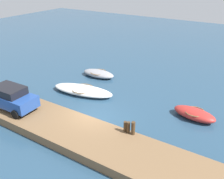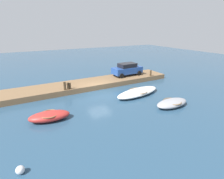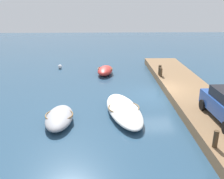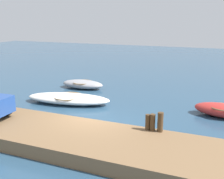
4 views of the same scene
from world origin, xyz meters
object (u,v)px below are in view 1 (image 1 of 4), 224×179
mooring_post_mid_east (128,127)px  mooring_post_east (133,128)px  mooring_post_west (10,86)px  mooring_post_mid_west (125,126)px  rowboat_grey (99,74)px  rowboat_red (194,114)px  parked_car (10,97)px  motorboat_white (83,90)px

mooring_post_mid_east → mooring_post_east: size_ratio=0.86×
mooring_post_west → mooring_post_mid_west: (11.18, 0.00, -0.05)m
mooring_post_mid_west → mooring_post_east: size_ratio=0.81×
mooring_post_west → mooring_post_mid_east: mooring_post_west is taller
mooring_post_east → rowboat_grey: bearing=136.3°
rowboat_red → rowboat_grey: 10.77m
rowboat_grey → mooring_post_mid_east: (7.58, -7.56, 0.65)m
mooring_post_mid_west → parked_car: parked_car is taller
rowboat_grey → motorboat_white: rowboat_grey is taller
rowboat_grey → mooring_post_mid_east: bearing=-46.5°
motorboat_white → mooring_post_mid_east: (6.56, -3.70, 0.67)m
mooring_post_east → parked_car: (-9.13, -1.86, 0.44)m
motorboat_white → mooring_post_west: 6.13m
motorboat_white → mooring_post_west: mooring_post_west is taller
mooring_post_west → parked_car: size_ratio=0.19×
rowboat_red → parked_car: size_ratio=0.78×
rowboat_red → parked_car: (-11.62, -6.71, 1.11)m
mooring_post_west → mooring_post_mid_east: bearing=0.0°
rowboat_red → parked_car: 13.47m
mooring_post_west → mooring_post_mid_east: 11.40m
mooring_post_mid_west → motorboat_white: bearing=149.7°
mooring_post_west → parked_car: parked_car is taller
mooring_post_west → mooring_post_mid_west: size_ratio=1.15×
rowboat_red → motorboat_white: rowboat_red is taller
rowboat_red → mooring_post_mid_west: 5.76m
rowboat_red → mooring_post_west: size_ratio=4.03×
rowboat_grey → parked_car: parked_car is taller
mooring_post_west → mooring_post_east: size_ratio=0.93×
rowboat_grey → mooring_post_east: size_ratio=3.96×
rowboat_grey → mooring_post_east: mooring_post_east is taller
mooring_post_mid_east → mooring_post_west: bearing=180.0°
mooring_post_mid_east → mooring_post_east: bearing=0.0°
mooring_post_west → parked_car: (2.62, -1.86, 0.47)m
rowboat_grey → mooring_post_east: (7.92, -7.56, 0.71)m
mooring_post_west → mooring_post_mid_west: 11.18m
mooring_post_west → mooring_post_east: bearing=0.0°
mooring_post_mid_east → mooring_post_east: (0.34, 0.00, 0.06)m
mooring_post_east → mooring_post_mid_west: bearing=180.0°
rowboat_grey → mooring_post_mid_west: size_ratio=4.91×
rowboat_red → mooring_post_mid_west: bearing=-114.6°
mooring_post_east → mooring_post_mid_east: bearing=180.0°
parked_car → rowboat_grey: bearing=81.2°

